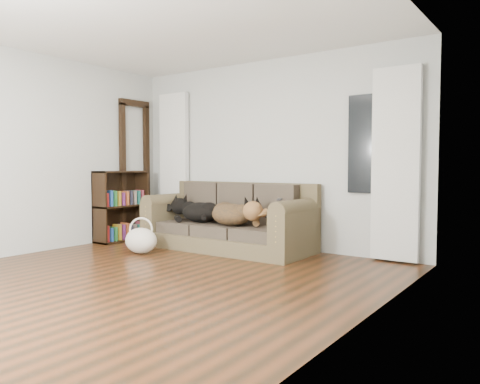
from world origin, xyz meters
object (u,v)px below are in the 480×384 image
Objects in this scene: sofa at (226,216)px; dog_black_lab at (198,212)px; dog_shepherd at (234,215)px; tote_bag at (141,241)px; bookshelf at (121,208)px.

sofa is 0.47m from dog_black_lab.
sofa is 3.27× the size of dog_shepherd.
dog_shepherd reaches higher than tote_bag.
dog_shepherd is (0.65, -0.05, 0.01)m from dog_black_lab.
dog_black_lab is at bearing 26.95° from dog_shepherd.
sofa is 3.51× the size of dog_black_lab.
dog_black_lab is 0.93× the size of dog_shepherd.
sofa is at bearing 50.63° from tote_bag.
bookshelf reaches higher than tote_bag.
tote_bag is (-0.91, -0.79, -0.33)m from dog_shepherd.
dog_black_lab is 0.63× the size of bookshelf.
bookshelf reaches higher than sofa.
tote_bag is at bearing -89.40° from dog_black_lab.
sofa is 0.21m from dog_shepherd.
sofa reaches higher than dog_shepherd.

